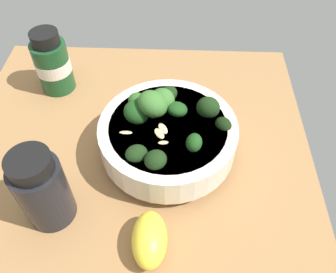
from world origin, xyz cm
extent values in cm
cube|color=#996D42|center=(0.00, 0.00, -1.64)|extent=(57.74, 57.74, 3.29)
cylinder|color=silver|center=(0.96, -5.65, 0.81)|extent=(11.54, 11.54, 1.63)
cylinder|color=silver|center=(0.96, -5.65, 4.07)|extent=(20.99, 20.99, 4.88)
cylinder|color=beige|center=(0.96, -5.65, 6.11)|extent=(17.73, 17.73, 0.80)
cylinder|color=#589D47|center=(2.94, -3.30, 7.08)|extent=(2.04, 1.78, 1.70)
ellipsoid|color=#386B2B|center=(2.94, -3.30, 8.94)|extent=(6.53, 6.85, 6.28)
cylinder|color=#589D47|center=(-4.66, -1.53, 5.34)|extent=(1.53, 1.65, 1.51)
ellipsoid|color=black|center=(-4.66, -1.53, 6.76)|extent=(4.13, 4.32, 3.04)
cylinder|color=#4A8F3C|center=(2.62, -0.83, 5.69)|extent=(1.78, 1.69, 1.65)
ellipsoid|color=#194216|center=(2.62, -0.83, 7.38)|extent=(5.93, 5.58, 4.83)
cylinder|color=#3C7A32|center=(1.47, -13.86, 5.30)|extent=(1.12, 1.13, 1.07)
ellipsoid|color=black|center=(1.47, -13.86, 6.50)|extent=(3.81, 3.62, 3.02)
cylinder|color=#2F662B|center=(-2.67, -9.44, 5.57)|extent=(1.37, 1.24, 1.69)
ellipsoid|color=#194216|center=(-2.67, -9.44, 7.11)|extent=(3.35, 3.22, 3.60)
cylinder|color=#2F662B|center=(3.56, -6.89, 6.06)|extent=(1.65, 1.53, 1.30)
ellipsoid|color=#194216|center=(3.56, -6.89, 7.38)|extent=(4.98, 4.73, 3.46)
cylinder|color=#2F662B|center=(7.63, -5.38, 5.31)|extent=(1.32, 1.12, 1.29)
ellipsoid|color=black|center=(7.63, -5.38, 6.69)|extent=(4.16, 4.42, 3.07)
cylinder|color=#589D47|center=(-5.84, -4.25, 5.74)|extent=(1.39, 1.37, 1.30)
ellipsoid|color=black|center=(-5.84, -4.25, 7.07)|extent=(4.47, 4.54, 3.55)
cylinder|color=#589D47|center=(4.38, -11.65, 5.32)|extent=(1.83, 2.03, 1.72)
ellipsoid|color=black|center=(4.38, -11.65, 7.08)|extent=(4.22, 4.42, 3.77)
cylinder|color=#2F662B|center=(4.92, -4.57, 6.10)|extent=(2.31, 2.22, 1.48)
ellipsoid|color=#386B2B|center=(4.92, -4.57, 7.82)|extent=(5.90, 5.29, 5.29)
cylinder|color=#4A8F3C|center=(5.09, -0.90, 5.36)|extent=(1.73, 1.59, 1.61)
ellipsoid|color=#2D6023|center=(5.09, -0.90, 7.11)|extent=(4.64, 5.21, 3.97)
ellipsoid|color=#DBBC84|center=(-1.11, -5.02, 8.11)|extent=(2.00, 1.89, 1.07)
ellipsoid|color=#DBBC84|center=(-3.64, -5.20, 8.10)|extent=(1.86, 1.96, 1.33)
ellipsoid|color=#DBBC84|center=(-2.58, 0.16, 8.73)|extent=(1.19, 1.92, 0.88)
ellipsoid|color=#DBBC84|center=(-1.75, -4.55, 7.75)|extent=(1.83, 1.97, 1.36)
ellipsoid|color=yellow|center=(-14.99, -3.96, 2.32)|extent=(7.98, 4.93, 4.64)
cylinder|color=black|center=(-10.38, 10.21, 5.19)|extent=(6.63, 6.63, 10.38)
cylinder|color=black|center=(-10.38, 10.21, 11.46)|extent=(5.52, 5.52, 2.15)
cylinder|color=#194723|center=(16.14, 15.88, 4.81)|extent=(6.22, 6.22, 9.63)
cylinder|color=black|center=(16.14, 15.88, 10.77)|extent=(4.87, 4.87, 2.29)
cylinder|color=silver|center=(16.14, 15.88, 5.16)|extent=(6.34, 6.34, 2.44)
camera|label=1|loc=(-33.60, -7.11, 44.64)|focal=37.13mm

